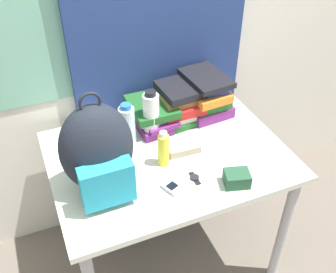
# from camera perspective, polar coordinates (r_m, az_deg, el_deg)

# --- Properties ---
(wall_back) EXTENTS (6.00, 0.06, 2.50)m
(wall_back) POSITION_cam_1_polar(r_m,az_deg,el_deg) (1.97, -5.78, 16.95)
(wall_back) COLOR silver
(wall_back) RESTS_ON ground_plane
(curtain_blue) EXTENTS (0.92, 0.04, 2.50)m
(curtain_blue) POSITION_cam_1_polar(r_m,az_deg,el_deg) (1.96, -1.23, 17.05)
(curtain_blue) COLOR navy
(curtain_blue) RESTS_ON ground_plane
(desk) EXTENTS (1.08, 0.79, 0.77)m
(desk) POSITION_cam_1_polar(r_m,az_deg,el_deg) (1.89, 0.00, -4.80)
(desk) COLOR beige
(desk) RESTS_ON ground_plane
(backpack) EXTENTS (0.29, 0.27, 0.46)m
(backpack) POSITION_cam_1_polar(r_m,az_deg,el_deg) (1.56, -10.17, -2.19)
(backpack) COLOR #1E232D
(backpack) RESTS_ON desk
(book_stack_left) EXTENTS (0.21, 0.29, 0.13)m
(book_stack_left) POSITION_cam_1_polar(r_m,az_deg,el_deg) (1.97, -2.38, 3.38)
(book_stack_left) COLOR #6B2370
(book_stack_left) RESTS_ON desk
(book_stack_center) EXTENTS (0.24, 0.28, 0.19)m
(book_stack_center) POSITION_cam_1_polar(r_m,az_deg,el_deg) (2.00, 1.55, 5.00)
(book_stack_center) COLOR #1E5623
(book_stack_center) RESTS_ON desk
(book_stack_right) EXTENTS (0.23, 0.29, 0.21)m
(book_stack_right) POSITION_cam_1_polar(r_m,az_deg,el_deg) (2.05, 5.40, 6.10)
(book_stack_right) COLOR #6B2370
(book_stack_right) RESTS_ON desk
(water_bottle) EXTENTS (0.07, 0.07, 0.22)m
(water_bottle) POSITION_cam_1_polar(r_m,az_deg,el_deg) (1.82, -5.92, 1.56)
(water_bottle) COLOR silver
(water_bottle) RESTS_ON desk
(sports_bottle) EXTENTS (0.08, 0.08, 0.25)m
(sports_bottle) POSITION_cam_1_polar(r_m,az_deg,el_deg) (1.86, -2.45, 3.06)
(sports_bottle) COLOR white
(sports_bottle) RESTS_ON desk
(sunscreen_bottle) EXTENTS (0.05, 0.05, 0.18)m
(sunscreen_bottle) POSITION_cam_1_polar(r_m,az_deg,el_deg) (1.72, -0.66, -1.86)
(sunscreen_bottle) COLOR yellow
(sunscreen_bottle) RESTS_ON desk
(cell_phone) EXTENTS (0.09, 0.10, 0.02)m
(cell_phone) POSITION_cam_1_polar(r_m,az_deg,el_deg) (1.65, 0.59, -7.37)
(cell_phone) COLOR #B7BCC6
(cell_phone) RESTS_ON desk
(sunglasses_case) EXTENTS (0.15, 0.06, 0.04)m
(sunglasses_case) POSITION_cam_1_polar(r_m,az_deg,el_deg) (1.82, 2.36, -1.95)
(sunglasses_case) COLOR gray
(sunglasses_case) RESTS_ON desk
(camera_pouch) EXTENTS (0.12, 0.11, 0.06)m
(camera_pouch) POSITION_cam_1_polar(r_m,az_deg,el_deg) (1.68, 9.96, -6.02)
(camera_pouch) COLOR #234C33
(camera_pouch) RESTS_ON desk
(wristwatch) EXTENTS (0.04, 0.08, 0.01)m
(wristwatch) POSITION_cam_1_polar(r_m,az_deg,el_deg) (1.70, 3.90, -6.01)
(wristwatch) COLOR black
(wristwatch) RESTS_ON desk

